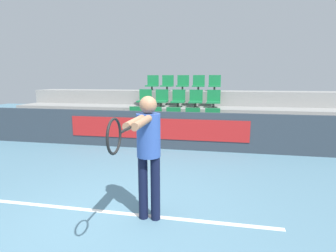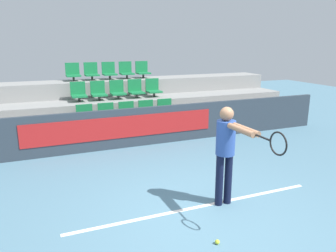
% 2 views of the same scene
% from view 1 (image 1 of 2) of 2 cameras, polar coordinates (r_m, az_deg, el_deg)
% --- Properties ---
extents(ground_plane, '(30.00, 30.00, 0.00)m').
position_cam_1_polar(ground_plane, '(3.78, -12.28, -20.59)').
color(ground_plane, slate).
extents(court_baseline, '(4.49, 0.08, 0.01)m').
position_cam_1_polar(court_baseline, '(4.06, -10.25, -18.15)').
color(court_baseline, white).
rests_on(court_baseline, ground).
extents(barrier_wall, '(11.93, 0.14, 1.04)m').
position_cam_1_polar(barrier_wall, '(7.23, -0.06, -0.97)').
color(barrier_wall, '#2D3842').
rests_on(barrier_wall, ground).
extents(bleacher_tier_front, '(11.53, 1.09, 0.50)m').
position_cam_1_polar(bleacher_tier_front, '(7.89, 0.87, -2.05)').
color(bleacher_tier_front, gray).
rests_on(bleacher_tier_front, ground).
extents(bleacher_tier_middle, '(11.53, 1.09, 0.99)m').
position_cam_1_polar(bleacher_tier_middle, '(8.89, 2.10, 0.98)').
color(bleacher_tier_middle, gray).
rests_on(bleacher_tier_middle, ground).
extents(bleacher_tier_back, '(11.53, 1.09, 1.49)m').
position_cam_1_polar(bleacher_tier_back, '(9.92, 3.08, 3.39)').
color(bleacher_tier_back, gray).
rests_on(bleacher_tier_back, ground).
extents(stadium_chair_0, '(0.44, 0.43, 0.57)m').
position_cam_1_polar(stadium_chair_0, '(8.21, -7.11, 1.90)').
color(stadium_chair_0, '#333333').
rests_on(stadium_chair_0, bleacher_tier_front).
extents(stadium_chair_1, '(0.44, 0.43, 0.57)m').
position_cam_1_polar(stadium_chair_1, '(8.04, -3.10, 1.79)').
color(stadium_chair_1, '#333333').
rests_on(stadium_chair_1, bleacher_tier_front).
extents(stadium_chair_2, '(0.44, 0.43, 0.57)m').
position_cam_1_polar(stadium_chair_2, '(7.92, 1.05, 1.68)').
color(stadium_chair_2, '#333333').
rests_on(stadium_chair_2, bleacher_tier_front).
extents(stadium_chair_3, '(0.44, 0.43, 0.57)m').
position_cam_1_polar(stadium_chair_3, '(7.84, 5.30, 1.55)').
color(stadium_chair_3, '#333333').
rests_on(stadium_chair_3, bleacher_tier_front).
extents(stadium_chair_4, '(0.44, 0.43, 0.57)m').
position_cam_1_polar(stadium_chair_4, '(7.81, 9.62, 1.41)').
color(stadium_chair_4, '#333333').
rests_on(stadium_chair_4, bleacher_tier_front).
extents(stadium_chair_5, '(0.44, 0.43, 0.57)m').
position_cam_1_polar(stadium_chair_5, '(9.19, -5.08, 5.94)').
color(stadium_chair_5, '#333333').
rests_on(stadium_chair_5, bleacher_tier_middle).
extents(stadium_chair_6, '(0.44, 0.43, 0.57)m').
position_cam_1_polar(stadium_chair_6, '(9.04, -1.46, 5.91)').
color(stadium_chair_6, '#333333').
rests_on(stadium_chair_6, bleacher_tier_middle).
extents(stadium_chair_7, '(0.44, 0.43, 0.57)m').
position_cam_1_polar(stadium_chair_7, '(8.93, 2.26, 5.85)').
color(stadium_chair_7, '#333333').
rests_on(stadium_chair_7, bleacher_tier_middle).
extents(stadium_chair_8, '(0.44, 0.43, 0.57)m').
position_cam_1_polar(stadium_chair_8, '(8.86, 6.06, 5.77)').
color(stadium_chair_8, '#333333').
rests_on(stadium_chair_8, bleacher_tier_middle).
extents(stadium_chair_9, '(0.44, 0.43, 0.57)m').
position_cam_1_polar(stadium_chair_9, '(8.83, 9.89, 5.66)').
color(stadium_chair_9, '#333333').
rests_on(stadium_chair_9, bleacher_tier_middle).
extents(stadium_chair_10, '(0.44, 0.43, 0.57)m').
position_cam_1_polar(stadium_chair_10, '(10.21, -3.43, 9.18)').
color(stadium_chair_10, '#333333').
rests_on(stadium_chair_10, bleacher_tier_back).
extents(stadium_chair_11, '(0.44, 0.43, 0.57)m').
position_cam_1_polar(stadium_chair_11, '(10.08, -0.14, 9.19)').
color(stadium_chair_11, '#333333').
rests_on(stadium_chair_11, bleacher_tier_back).
extents(stadium_chair_12, '(0.44, 0.43, 0.57)m').
position_cam_1_polar(stadium_chair_12, '(9.99, 3.24, 9.16)').
color(stadium_chair_12, '#333333').
rests_on(stadium_chair_12, bleacher_tier_back).
extents(stadium_chair_13, '(0.44, 0.43, 0.57)m').
position_cam_1_polar(stadium_chair_13, '(9.92, 6.66, 9.10)').
color(stadium_chair_13, '#333333').
rests_on(stadium_chair_13, bleacher_tier_back).
extents(stadium_chair_14, '(0.44, 0.43, 0.57)m').
position_cam_1_polar(stadium_chair_14, '(9.90, 10.11, 9.01)').
color(stadium_chair_14, '#333333').
rests_on(stadium_chair_14, bleacher_tier_back).
extents(tennis_player, '(0.32, 1.53, 1.71)m').
position_cam_1_polar(tennis_player, '(3.44, -4.51, -4.37)').
color(tennis_player, black).
rests_on(tennis_player, ground).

